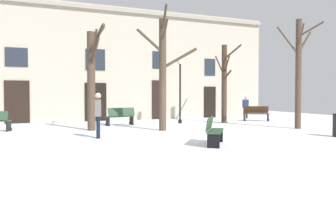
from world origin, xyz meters
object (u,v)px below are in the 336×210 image
at_px(bench_back_to_back_right, 256,113).
at_px(tree_left_of_center, 92,76).
at_px(bench_far_corner, 120,116).
at_px(person_strolling, 246,106).
at_px(streetlamp, 180,83).
at_px(bench_by_litter_bin, 214,131).
at_px(tree_foreground, 224,81).
at_px(tree_right_of_center, 299,70).
at_px(person_by_shop_door, 98,113).
at_px(tree_near_facade, 163,71).

bearing_deg(bench_back_to_back_right, tree_left_of_center, -140.40).
relative_size(bench_far_corner, person_strolling, 1.06).
xyz_separation_m(tree_left_of_center, streetlamp, (5.46, 2.05, -0.16)).
height_order(bench_back_to_back_right, bench_by_litter_bin, bench_back_to_back_right).
bearing_deg(streetlamp, bench_by_litter_bin, -106.96).
bearing_deg(tree_foreground, streetlamp, 167.70).
xyz_separation_m(streetlamp, person_strolling, (5.93, 1.86, -1.53)).
height_order(tree_right_of_center, bench_by_litter_bin, tree_right_of_center).
bearing_deg(bench_by_litter_bin, person_by_shop_door, 81.40).
xyz_separation_m(tree_foreground, bench_back_to_back_right, (2.55, 0.30, -1.99)).
bearing_deg(bench_by_litter_bin, tree_left_of_center, 62.17).
relative_size(tree_right_of_center, streetlamp, 1.37).
height_order(tree_near_facade, bench_by_litter_bin, tree_near_facade).
distance_m(tree_right_of_center, person_strolling, 7.43).
bearing_deg(streetlamp, bench_back_to_back_right, -3.06).
distance_m(tree_near_facade, bench_by_litter_bin, 5.27).
bearing_deg(tree_near_facade, bench_back_to_back_right, 21.97).
bearing_deg(tree_near_facade, bench_far_corner, 109.13).
xyz_separation_m(tree_foreground, person_strolling, (3.28, 2.44, -1.62)).
distance_m(streetlamp, person_strolling, 6.40).
height_order(streetlamp, bench_by_litter_bin, streetlamp).
height_order(tree_left_of_center, tree_near_facade, tree_near_facade).
bearing_deg(tree_right_of_center, person_strolling, 75.09).
relative_size(tree_foreground, bench_by_litter_bin, 3.01).
height_order(tree_right_of_center, streetlamp, tree_right_of_center).
bearing_deg(streetlamp, tree_left_of_center, -159.38).
relative_size(tree_near_facade, streetlamp, 1.44).
relative_size(tree_left_of_center, bench_far_corner, 3.05).
relative_size(tree_left_of_center, bench_by_litter_bin, 3.24).
xyz_separation_m(tree_near_facade, person_by_shop_door, (-3.31, -1.55, -1.81)).
xyz_separation_m(tree_right_of_center, tree_near_facade, (-6.50, 1.70, -0.09)).
distance_m(tree_foreground, person_by_shop_door, 9.54).
xyz_separation_m(bench_by_litter_bin, person_strolling, (8.40, 9.94, 0.38)).
xyz_separation_m(person_by_shop_door, person_strolling, (11.65, 6.76, -0.13)).
relative_size(bench_far_corner, person_by_shop_door, 0.94).
height_order(tree_right_of_center, bench_far_corner, tree_right_of_center).
distance_m(bench_back_to_back_right, person_by_shop_door, 11.87).
xyz_separation_m(tree_right_of_center, tree_foreground, (-1.44, 4.47, -0.41)).
xyz_separation_m(tree_foreground, streetlamp, (-2.66, 0.58, -0.09)).
distance_m(streetlamp, bench_back_to_back_right, 5.55).
distance_m(streetlamp, bench_far_corner, 4.04).
distance_m(tree_right_of_center, tree_left_of_center, 10.01).
bearing_deg(streetlamp, tree_foreground, -12.30).
bearing_deg(person_strolling, bench_far_corner, -159.33).
height_order(tree_right_of_center, bench_back_to_back_right, tree_right_of_center).
height_order(tree_near_facade, person_strolling, tree_near_facade).
bearing_deg(tree_foreground, tree_right_of_center, -72.18).
xyz_separation_m(bench_far_corner, person_strolling, (9.51, 1.84, 0.35)).
relative_size(bench_far_corner, bench_by_litter_bin, 1.06).
bearing_deg(tree_foreground, person_by_shop_door, -152.71).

